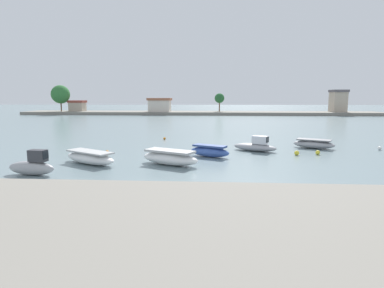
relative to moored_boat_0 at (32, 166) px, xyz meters
The scene contains 14 objects.
ground_plane 9.68m from the moored_boat_0, 27.19° to the right, with size 400.00×400.00×0.00m, color slate.
seawall_embankment 16.34m from the moored_boat_0, 58.27° to the right, with size 67.74×7.38×2.49m, color gray.
moored_boat_0 is the anchor object (origin of this frame).
moored_boat_1 4.69m from the moored_boat_0, 56.80° to the left, with size 5.48×4.19×1.06m.
moored_boat_2 9.90m from the moored_boat_0, 23.57° to the left, with size 5.29×3.76×1.20m.
moored_boat_3 14.38m from the moored_boat_0, 31.83° to the left, with size 3.95×2.75×1.08m.
moored_boat_4 20.05m from the moored_boat_0, 33.12° to the left, with size 4.63×3.43×1.56m.
moored_boat_5 26.61m from the moored_boat_0, 29.54° to the left, with size 4.44×3.25×0.96m.
mooring_buoy_0 9.10m from the moored_boat_0, 74.93° to the left, with size 0.30×0.30×0.30m, color orange.
mooring_buoy_1 24.20m from the moored_boat_0, 22.56° to the left, with size 0.42×0.42×0.42m, color yellow.
mooring_buoy_2 19.98m from the moored_boat_0, 71.31° to the left, with size 0.32×0.32×0.32m, color orange.
mooring_buoy_3 32.03m from the moored_boat_0, 22.78° to the left, with size 0.39×0.39×0.39m, color white.
mooring_buoy_4 22.15m from the moored_boat_0, 23.55° to the left, with size 0.44×0.44×0.44m, color yellow.
distant_shoreline 76.57m from the moored_boat_0, 86.38° to the left, with size 107.12×10.92×8.87m.
Camera 1 is at (3.84, -16.50, 5.41)m, focal length 29.88 mm.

